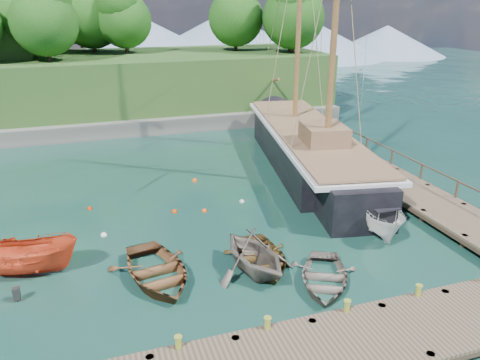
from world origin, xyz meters
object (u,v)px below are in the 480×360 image
object	(u,v)px
schooner	(308,151)
rowboat_3	(323,284)
cabin_boat_white	(378,231)
rowboat_0	(157,279)
motorboat_orange	(26,274)
rowboat_2	(262,264)
rowboat_1	(254,272)

from	to	relation	value
schooner	rowboat_3	bearing A→B (deg)	-102.91
schooner	cabin_boat_white	bearing A→B (deg)	-85.09
rowboat_0	schooner	distance (m)	16.46
cabin_boat_white	motorboat_orange	bearing A→B (deg)	-167.09
rowboat_2	cabin_boat_white	world-z (taller)	cabin_boat_white
rowboat_0	rowboat_1	size ratio (longest dim) A/B	1.20
rowboat_0	rowboat_3	distance (m)	6.87
rowboat_0	cabin_boat_white	distance (m)	11.27
motorboat_orange	cabin_boat_white	xyz separation A→B (m)	(16.48, -1.27, 0.00)
rowboat_2	rowboat_3	xyz separation A→B (m)	(1.85, -2.21, 0.00)
rowboat_0	motorboat_orange	bearing A→B (deg)	148.16
rowboat_0	rowboat_2	xyz separation A→B (m)	(4.55, -0.26, 0.00)
rowboat_3	cabin_boat_white	bearing A→B (deg)	62.10
rowboat_1	schooner	distance (m)	14.35
rowboat_0	rowboat_3	xyz separation A→B (m)	(6.41, -2.47, 0.00)
rowboat_3	cabin_boat_white	xyz separation A→B (m)	(4.83, 3.38, 0.00)
rowboat_1	motorboat_orange	world-z (taller)	rowboat_1
rowboat_1	rowboat_0	bearing A→B (deg)	156.40
motorboat_orange	schooner	distance (m)	19.58
motorboat_orange	cabin_boat_white	world-z (taller)	cabin_boat_white
rowboat_1	motorboat_orange	bearing A→B (deg)	149.31
rowboat_3	schooner	distance (m)	14.70
rowboat_2	rowboat_3	distance (m)	2.89
rowboat_0	motorboat_orange	size ratio (longest dim) A/B	1.03
cabin_boat_white	schooner	size ratio (longest dim) A/B	0.17
rowboat_0	rowboat_1	world-z (taller)	rowboat_1
rowboat_2	schooner	bearing A→B (deg)	60.07
rowboat_2	rowboat_3	bearing A→B (deg)	-45.77
rowboat_2	motorboat_orange	xyz separation A→B (m)	(-9.80, 2.43, 0.00)
rowboat_1	schooner	xyz separation A→B (m)	(8.20, 11.73, 1.11)
rowboat_2	motorboat_orange	distance (m)	10.09
cabin_boat_white	rowboat_0	bearing A→B (deg)	-158.09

